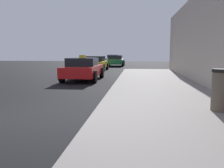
# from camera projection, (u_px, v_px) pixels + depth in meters

# --- Properties ---
(ground_plane) EXTENTS (80.00, 80.00, 0.00)m
(ground_plane) POSITION_uv_depth(u_px,v_px,m) (3.00, 121.00, 5.43)
(ground_plane) COLOR black
(sidewalk) EXTENTS (4.00, 32.00, 0.15)m
(sidewalk) POSITION_uv_depth(u_px,v_px,m) (182.00, 123.00, 5.02)
(sidewalk) COLOR gray
(sidewalk) RESTS_ON ground_plane
(trash_bin) EXTENTS (0.59, 0.59, 1.02)m
(trash_bin) POSITION_uv_depth(u_px,v_px,m) (224.00, 90.00, 5.74)
(trash_bin) COLOR brown
(trash_bin) RESTS_ON sidewalk
(car_red) EXTENTS (1.94, 4.08, 1.43)m
(car_red) POSITION_uv_depth(u_px,v_px,m) (83.00, 69.00, 13.56)
(car_red) COLOR red
(car_red) RESTS_ON ground_plane
(car_yellow) EXTENTS (2.02, 4.23, 1.27)m
(car_yellow) POSITION_uv_depth(u_px,v_px,m) (95.00, 63.00, 20.72)
(car_yellow) COLOR yellow
(car_yellow) RESTS_ON ground_plane
(car_green) EXTENTS (2.01, 4.14, 1.27)m
(car_green) POSITION_uv_depth(u_px,v_px,m) (116.00, 61.00, 27.94)
(car_green) COLOR #196638
(car_green) RESTS_ON ground_plane
(car_white) EXTENTS (2.05, 4.12, 1.27)m
(car_white) POSITION_uv_depth(u_px,v_px,m) (113.00, 59.00, 36.79)
(car_white) COLOR white
(car_white) RESTS_ON ground_plane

